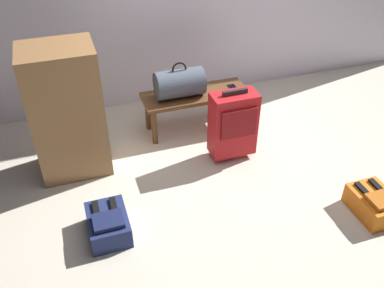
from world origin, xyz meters
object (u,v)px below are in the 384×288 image
at_px(backpack_orange, 374,203).
at_px(bench, 195,99).
at_px(duffel_bag_slate, 180,83).
at_px(side_cabinet, 67,112).
at_px(suitcase_upright_red, 233,124).
at_px(cell_phone, 233,88).
at_px(backpack_navy, 108,224).

bearing_deg(backpack_orange, bench, 120.43).
distance_m(duffel_bag_slate, backpack_orange, 1.91).
distance_m(backpack_orange, side_cabinet, 2.48).
height_order(suitcase_upright_red, side_cabinet, side_cabinet).
xyz_separation_m(bench, cell_phone, (0.37, -0.02, 0.06)).
relative_size(backpack_navy, side_cabinet, 0.35).
relative_size(suitcase_upright_red, backpack_orange, 1.75).
height_order(bench, cell_phone, cell_phone).
relative_size(bench, backpack_navy, 2.63).
xyz_separation_m(suitcase_upright_red, backpack_orange, (0.74, -1.00, -0.25)).
bearing_deg(bench, backpack_orange, -59.57).
bearing_deg(duffel_bag_slate, cell_phone, -2.39).
height_order(duffel_bag_slate, backpack_navy, duffel_bag_slate).
bearing_deg(duffel_bag_slate, side_cabinet, -166.40).
xyz_separation_m(bench, duffel_bag_slate, (-0.15, 0.00, 0.19)).
xyz_separation_m(backpack_navy, side_cabinet, (-0.13, 0.86, 0.46)).
bearing_deg(suitcase_upright_red, bench, 106.53).
distance_m(cell_phone, backpack_navy, 1.80).
height_order(cell_phone, backpack_orange, cell_phone).
bearing_deg(cell_phone, backpack_navy, -142.40).
bearing_deg(cell_phone, bench, 176.63).
relative_size(cell_phone, side_cabinet, 0.13).
bearing_deg(bench, cell_phone, -3.37).
bearing_deg(bench, suitcase_upright_red, -73.47).
xyz_separation_m(suitcase_upright_red, side_cabinet, (-1.33, 0.29, 0.21)).
height_order(bench, side_cabinet, side_cabinet).
bearing_deg(suitcase_upright_red, backpack_orange, -53.41).
xyz_separation_m(backpack_orange, side_cabinet, (-2.07, 1.29, 0.46)).
bearing_deg(suitcase_upright_red, side_cabinet, 167.77).
relative_size(duffel_bag_slate, side_cabinet, 0.40).
xyz_separation_m(cell_phone, backpack_orange, (0.53, -1.51, -0.29)).
bearing_deg(backpack_orange, backpack_navy, 167.54).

